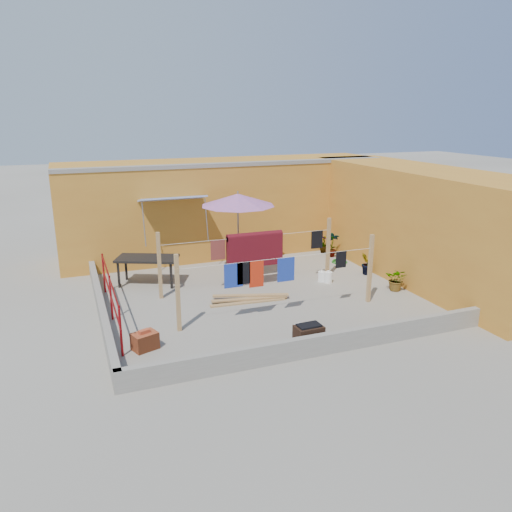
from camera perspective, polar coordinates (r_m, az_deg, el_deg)
name	(u,v)px	position (r m, az deg, el deg)	size (l,w,h in m)	color
ground	(259,296)	(13.47, 0.39, -4.59)	(80.00, 80.00, 0.00)	#9E998E
wall_back	(224,206)	(17.48, -3.72, 5.69)	(11.00, 3.27, 3.21)	#C1802A
wall_right	(423,223)	(15.61, 18.50, 3.59)	(2.40, 9.00, 3.20)	#C1802A
parapet_front	(324,344)	(10.41, 7.72, -9.94)	(8.30, 0.16, 0.44)	gray
parapet_left	(101,309)	(12.59, -17.26, -5.81)	(0.16, 7.30, 0.44)	gray
red_railing	(110,291)	(12.24, -16.31, -3.85)	(0.05, 4.20, 1.10)	maroon
clothesline_rig	(257,253)	(13.66, 0.09, 0.29)	(5.09, 2.35, 1.80)	tan
patio_umbrella	(238,200)	(14.44, -2.08, 6.39)	(2.66, 2.66, 2.59)	gray
outdoor_table	(147,260)	(14.51, -12.32, -0.45)	(1.90, 1.47, 0.80)	black
brick_stack	(145,341)	(10.78, -12.58, -9.44)	(0.60, 0.51, 0.44)	#994423
lumber_pile	(249,299)	(13.10, -0.75, -4.91)	(2.14, 0.76, 0.13)	tan
brazier	(309,336)	(10.63, 6.04, -9.10)	(0.59, 0.40, 0.52)	black
white_basin	(302,328)	(11.51, 5.33, -8.18)	(0.46, 0.46, 0.08)	white
water_jug_a	(328,277)	(14.61, 8.26, -2.42)	(0.24, 0.24, 0.37)	white
water_jug_b	(322,276)	(14.69, 7.50, -2.32)	(0.22, 0.22, 0.35)	white
green_hose	(340,261)	(16.65, 9.53, -0.61)	(0.52, 0.52, 0.08)	#186F1A
plant_back_a	(270,248)	(16.77, 1.64, 0.94)	(0.67, 0.58, 0.75)	#265A19
plant_back_b	(324,244)	(17.66, 7.80, 1.37)	(0.35, 0.35, 0.63)	#265A19
plant_right_a	(332,244)	(17.15, 8.73, 1.33)	(0.46, 0.31, 0.88)	#265A19
plant_right_b	(367,264)	(15.46, 12.52, -0.86)	(0.39, 0.31, 0.70)	#265A19
plant_right_c	(397,279)	(14.31, 15.80, -2.59)	(0.58, 0.51, 0.65)	#265A19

